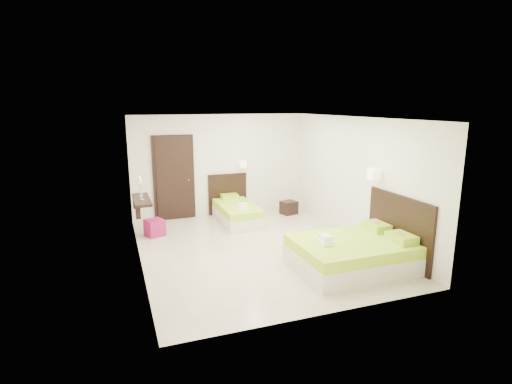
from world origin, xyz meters
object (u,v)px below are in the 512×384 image
object	(u,v)px
bed_single	(236,211)
ottoman	(155,228)
bed_double	(356,252)
nightstand	(289,208)

from	to	relation	value
bed_single	ottoman	size ratio (longest dim) A/B	4.70
bed_double	nightstand	bearing A→B (deg)	84.24
bed_single	nightstand	size ratio (longest dim) A/B	4.44
ottoman	bed_single	bearing A→B (deg)	12.28
nightstand	bed_single	bearing A→B (deg)	173.51
bed_single	nightstand	bearing A→B (deg)	6.24
bed_single	ottoman	world-z (taller)	bed_single
bed_single	nightstand	xyz separation A→B (m)	(1.51, 0.17, -0.09)
bed_double	ottoman	bearing A→B (deg)	136.21
bed_single	ottoman	xyz separation A→B (m)	(-2.02, -0.44, -0.08)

